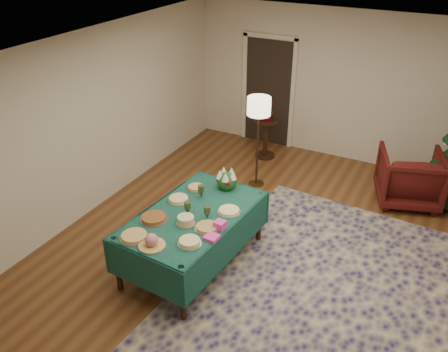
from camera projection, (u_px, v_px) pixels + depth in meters
The scene contains 23 objects.
room_shell at pixel (279, 173), 5.62m from camera, with size 7.00×7.00×7.00m.
doorway at pixel (268, 89), 9.10m from camera, with size 1.08×0.04×2.16m.
rug at pixel (324, 295), 5.73m from camera, with size 3.20×4.20×0.02m, color #18144B.
buffet_table at pixel (193, 224), 5.98m from camera, with size 1.30×2.06×0.77m.
platter_0 at pixel (134, 236), 5.45m from camera, with size 0.35×0.35×0.05m.
platter_1 at pixel (152, 242), 5.29m from camera, with size 0.32×0.32×0.17m.
platter_2 at pixel (190, 242), 5.34m from camera, with size 0.28×0.28×0.06m.
platter_3 at pixel (154, 218), 5.78m from camera, with size 0.35×0.35×0.05m.
platter_4 at pixel (186, 220), 5.69m from camera, with size 0.24×0.24×0.10m.
platter_5 at pixel (207, 227), 5.62m from camera, with size 0.31×0.31×0.04m.
platter_6 at pixel (179, 199), 6.16m from camera, with size 0.29×0.29×0.05m.
platter_7 at pixel (229, 211), 5.93m from camera, with size 0.30×0.30×0.04m.
platter_8 at pixel (196, 188), 6.43m from camera, with size 0.25×0.25×0.04m.
goblet_0 at pixel (201, 191), 6.20m from camera, with size 0.08×0.08×0.18m.
goblet_1 at pixel (207, 212), 5.76m from camera, with size 0.08×0.08×0.18m.
goblet_2 at pixel (188, 208), 5.85m from camera, with size 0.08×0.08×0.18m.
napkin_stack at pixel (212, 237), 5.44m from camera, with size 0.15×0.15×0.04m, color #E53FAE.
gift_box at pixel (220, 225), 5.60m from camera, with size 0.12×0.12×0.10m, color #EB41BA.
centerpiece at pixel (227, 179), 6.40m from camera, with size 0.28×0.28×0.32m.
armchair at pixel (410, 175), 7.39m from camera, with size 0.92×0.86×0.95m, color #49110F.
floor_lamp at pixel (259, 112), 7.44m from camera, with size 0.38×0.38×1.56m.
side_table at pixel (266, 139), 8.85m from camera, with size 0.41×0.41×0.74m.
potted_plant at pixel (267, 115), 8.62m from camera, with size 0.21×0.37×0.21m, color #AE0C19.
Camera 1 is at (1.72, -4.68, 4.04)m, focal length 38.00 mm.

